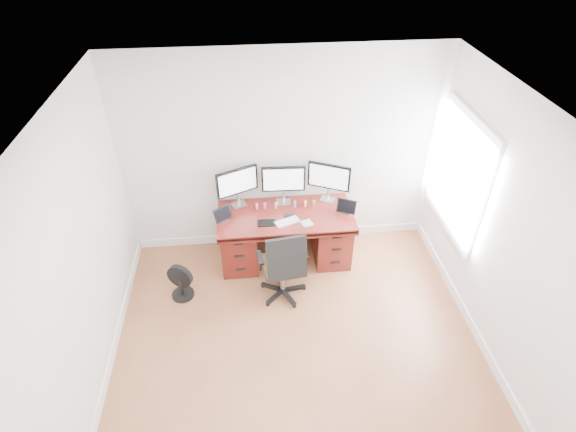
{
  "coord_description": "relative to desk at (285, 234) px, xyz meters",
  "views": [
    {
      "loc": [
        -0.43,
        -2.68,
        4.12
      ],
      "look_at": [
        0.0,
        1.5,
        0.95
      ],
      "focal_mm": 28.0,
      "sensor_mm": 36.0,
      "label": 1
    }
  ],
  "objects": [
    {
      "name": "tablet_right",
      "position": [
        0.76,
        -0.08,
        0.43
      ],
      "size": [
        0.24,
        0.17,
        0.19
      ],
      "rotation": [
        0.0,
        0.0,
        -0.46
      ],
      "color": "silver",
      "rests_on": "desk"
    },
    {
      "name": "figurine_orange",
      "position": [
        0.27,
        0.12,
        0.4
      ],
      "size": [
        0.04,
        0.04,
        0.09
      ],
      "color": "#EBA948",
      "rests_on": "desk"
    },
    {
      "name": "ground",
      "position": [
        0.0,
        -1.83,
        -0.4
      ],
      "size": [
        4.5,
        4.5,
        0.0
      ],
      "primitive_type": "plane",
      "color": "brown",
      "rests_on": "ground"
    },
    {
      "name": "floor_fan",
      "position": [
        -1.32,
        -0.57,
        -0.18
      ],
      "size": [
        0.32,
        0.27,
        0.47
      ],
      "rotation": [
        0.0,
        0.0,
        -0.43
      ],
      "color": "black",
      "rests_on": "ground"
    },
    {
      "name": "monitor_center",
      "position": [
        -0.0,
        0.24,
        0.68
      ],
      "size": [
        0.55,
        0.15,
        0.53
      ],
      "rotation": [
        0.0,
        0.0,
        -0.04
      ],
      "color": "silver",
      "rests_on": "desk"
    },
    {
      "name": "figurine_purple",
      "position": [
        -0.25,
        0.12,
        0.4
      ],
      "size": [
        0.04,
        0.04,
        0.09
      ],
      "color": "#785CCC",
      "rests_on": "desk"
    },
    {
      "name": "tablet_left",
      "position": [
        -0.77,
        -0.08,
        0.43
      ],
      "size": [
        0.23,
        0.19,
        0.19
      ],
      "rotation": [
        0.0,
        0.0,
        0.62
      ],
      "color": "silver",
      "rests_on": "desk"
    },
    {
      "name": "figurine_brown",
      "position": [
        0.38,
        0.12,
        0.4
      ],
      "size": [
        0.04,
        0.04,
        0.09
      ],
      "color": "olive",
      "rests_on": "desk"
    },
    {
      "name": "phone",
      "position": [
        0.05,
        -0.06,
        0.35
      ],
      "size": [
        0.13,
        0.07,
        0.01
      ],
      "primitive_type": "cube",
      "rotation": [
        0.0,
        0.0,
        -0.04
      ],
      "color": "black",
      "rests_on": "desk"
    },
    {
      "name": "office_chair",
      "position": [
        -0.09,
        -0.69,
        -0.06
      ],
      "size": [
        0.62,
        0.62,
        1.03
      ],
      "rotation": [
        0.0,
        0.0,
        0.14
      ],
      "color": "black",
      "rests_on": "ground"
    },
    {
      "name": "figurine_blue",
      "position": [
        0.13,
        0.12,
        0.4
      ],
      "size": [
        0.04,
        0.04,
        0.09
      ],
      "color": "#5C87ED",
      "rests_on": "desk"
    },
    {
      "name": "keyboard",
      "position": [
        0.0,
        -0.19,
        0.36
      ],
      "size": [
        0.33,
        0.23,
        0.01
      ],
      "primitive_type": "cube",
      "rotation": [
        0.0,
        0.0,
        0.38
      ],
      "color": "silver",
      "rests_on": "desk"
    },
    {
      "name": "figurine_yellow",
      "position": [
        -0.11,
        0.12,
        0.4
      ],
      "size": [
        0.04,
        0.04,
        0.09
      ],
      "color": "#DAC56B",
      "rests_on": "desk"
    },
    {
      "name": "figurine_pink",
      "position": [
        -0.35,
        0.12,
        0.4
      ],
      "size": [
        0.04,
        0.04,
        0.09
      ],
      "color": "pink",
      "rests_on": "desk"
    },
    {
      "name": "desk",
      "position": [
        0.0,
        0.0,
        0.0
      ],
      "size": [
        1.7,
        0.8,
        0.75
      ],
      "color": "#541510",
      "rests_on": "ground"
    },
    {
      "name": "back_wall",
      "position": [
        0.0,
        0.42,
        0.95
      ],
      "size": [
        4.0,
        0.1,
        2.7
      ],
      "primitive_type": "cube",
      "color": "silver",
      "rests_on": "ground"
    },
    {
      "name": "trackpad",
      "position": [
        0.24,
        -0.24,
        0.35
      ],
      "size": [
        0.16,
        0.16,
        0.01
      ],
      "primitive_type": "cube",
      "rotation": [
        0.0,
        0.0,
        0.33
      ],
      "color": "silver",
      "rests_on": "desk"
    },
    {
      "name": "monitor_right",
      "position": [
        0.58,
        0.24,
        0.68
      ],
      "size": [
        0.51,
        0.27,
        0.53
      ],
      "rotation": [
        0.0,
        0.0,
        -0.44
      ],
      "color": "silver",
      "rests_on": "desk"
    },
    {
      "name": "drawing_tablet",
      "position": [
        -0.25,
        -0.19,
        0.35
      ],
      "size": [
        0.22,
        0.15,
        0.01
      ],
      "primitive_type": "cube",
      "rotation": [
        0.0,
        0.0,
        -0.03
      ],
      "color": "black",
      "rests_on": "desk"
    },
    {
      "name": "monitor_left",
      "position": [
        -0.58,
        0.24,
        0.68
      ],
      "size": [
        0.51,
        0.26,
        0.53
      ],
      "rotation": [
        0.0,
        0.0,
        0.43
      ],
      "color": "silver",
      "rests_on": "desk"
    },
    {
      "name": "right_wall",
      "position": [
        2.0,
        -1.72,
        0.95
      ],
      "size": [
        0.1,
        4.5,
        2.7
      ],
      "color": "silver",
      "rests_on": "ground"
    }
  ]
}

